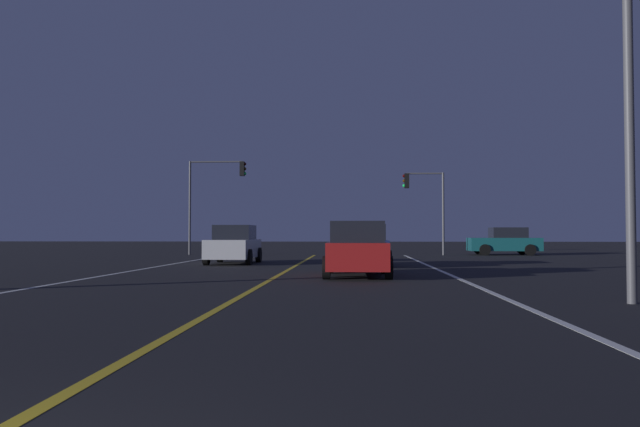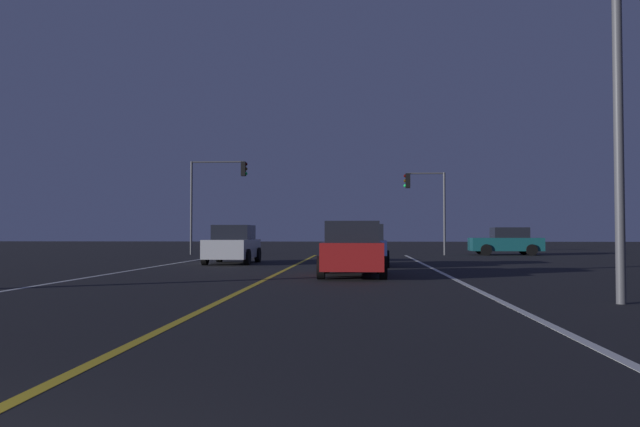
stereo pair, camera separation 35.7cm
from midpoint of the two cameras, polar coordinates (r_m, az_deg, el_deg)
name	(u,v)px [view 2 (the right image)]	position (r m, az deg, el deg)	size (l,w,h in m)	color
lane_edge_right	(462,282)	(17.39, 13.43, -6.16)	(0.16, 41.92, 0.01)	silver
lane_edge_left	(69,280)	(18.93, -21.51, -5.73)	(0.16, 41.92, 0.01)	silver
lane_center_divider	(261,281)	(17.34, -4.81, -6.22)	(0.16, 41.92, 0.01)	gold
car_lead_same_lane	(353,250)	(19.36, 3.53, -3.34)	(2.02, 4.30, 1.70)	black
car_ahead_far	(363,246)	(25.41, 4.33, -2.98)	(2.02, 4.30, 1.70)	black
car_crossing_side	(506,242)	(40.13, 16.95, -2.48)	(4.30, 2.02, 1.70)	black
car_oncoming	(233,245)	(27.81, -7.61, -2.87)	(2.02, 4.30, 1.70)	black
traffic_light_near_right	(425,194)	(38.85, 9.82, 1.78)	(2.55, 0.36, 5.08)	#4C4C51
traffic_light_near_left	(218,185)	(39.66, -9.11, 2.58)	(3.64, 0.36, 5.89)	#4C4C51
street_lamp_right_near	(589,61)	(13.35, 24.14, 12.64)	(2.20, 0.44, 7.18)	#4C4C51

